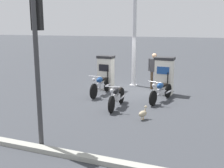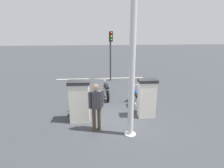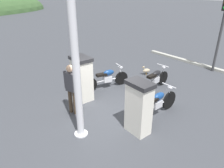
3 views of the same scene
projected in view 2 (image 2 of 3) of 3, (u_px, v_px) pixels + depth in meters
The scene contains 11 objects.
ground_plane at pixel (114, 117), 7.62m from camera, with size 120.00×120.00×0.00m, color #383A3F.
fuel_pump_near at pixel (147, 98), 7.49m from camera, with size 0.60×0.81×1.65m.
fuel_pump_far at pixel (80, 101), 7.10m from camera, with size 0.67×0.89×1.69m.
motorcycle_near_pump at pixel (136, 98), 8.61m from camera, with size 2.13×0.56×0.97m.
motorcycle_far_pump at pixel (79, 99), 8.44m from camera, with size 2.02×0.80×0.94m.
motorcycle_extra at pixel (106, 90), 9.98m from camera, with size 1.92×0.56×0.95m.
attendant_person at pixel (96, 104), 6.33m from camera, with size 0.30×0.57×1.76m.
wandering_duck at pixel (84, 89), 10.81m from camera, with size 0.44×0.32×0.45m.
roadside_traffic_light at pixel (111, 48), 13.18m from camera, with size 0.39×0.26×3.68m.
canopy_support_pole at pixel (132, 73), 5.71m from camera, with size 0.40×0.40×4.58m.
road_edge_kerb at pixel (101, 79), 14.03m from camera, with size 0.56×6.82×0.12m.
Camera 2 is at (-6.89, 1.08, 3.38)m, focal length 28.54 mm.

